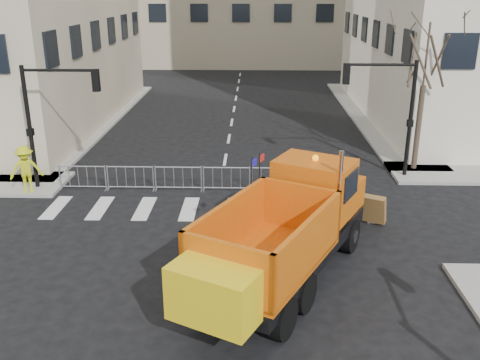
{
  "coord_description": "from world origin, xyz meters",
  "views": [
    {
      "loc": [
        1.48,
        -14.17,
        8.43
      ],
      "look_at": [
        1.02,
        2.5,
        2.35
      ],
      "focal_mm": 40.0,
      "sensor_mm": 36.0,
      "label": 1
    }
  ],
  "objects_px": {
    "cop_a": "(352,194)",
    "newspaper_box": "(317,181)",
    "plow_truck": "(285,230)",
    "worker": "(26,169)",
    "cop_b": "(351,192)",
    "cop_c": "(309,188)"
  },
  "relations": [
    {
      "from": "cop_a",
      "to": "newspaper_box",
      "type": "xyz_separation_m",
      "value": [
        -1.11,
        2.0,
        -0.21
      ]
    },
    {
      "from": "cop_a",
      "to": "newspaper_box",
      "type": "bearing_deg",
      "value": -72.58
    },
    {
      "from": "cop_a",
      "to": "plow_truck",
      "type": "bearing_deg",
      "value": 48.79
    },
    {
      "from": "plow_truck",
      "to": "worker",
      "type": "xyz_separation_m",
      "value": [
        -10.52,
        6.84,
        -0.58
      ]
    },
    {
      "from": "cop_a",
      "to": "worker",
      "type": "relative_size",
      "value": 0.9
    },
    {
      "from": "worker",
      "to": "cop_b",
      "type": "bearing_deg",
      "value": -31.73
    },
    {
      "from": "cop_b",
      "to": "cop_c",
      "type": "bearing_deg",
      "value": -8.3
    },
    {
      "from": "cop_b",
      "to": "cop_c",
      "type": "xyz_separation_m",
      "value": [
        -1.62,
        0.32,
        0.0
      ]
    },
    {
      "from": "cop_a",
      "to": "cop_b",
      "type": "relative_size",
      "value": 1.04
    },
    {
      "from": "plow_truck",
      "to": "newspaper_box",
      "type": "bearing_deg",
      "value": 13.37
    },
    {
      "from": "cop_a",
      "to": "cop_c",
      "type": "distance_m",
      "value": 1.73
    },
    {
      "from": "plow_truck",
      "to": "newspaper_box",
      "type": "relative_size",
      "value": 9.3
    },
    {
      "from": "plow_truck",
      "to": "cop_a",
      "type": "xyz_separation_m",
      "value": [
        2.86,
        5.04,
        -0.83
      ]
    },
    {
      "from": "plow_truck",
      "to": "cop_c",
      "type": "relative_size",
      "value": 5.81
    },
    {
      "from": "plow_truck",
      "to": "cop_b",
      "type": "xyz_separation_m",
      "value": [
        2.89,
        5.39,
        -0.87
      ]
    },
    {
      "from": "cop_c",
      "to": "newspaper_box",
      "type": "height_order",
      "value": "cop_c"
    },
    {
      "from": "cop_a",
      "to": "newspaper_box",
      "type": "distance_m",
      "value": 2.3
    },
    {
      "from": "cop_a",
      "to": "cop_b",
      "type": "xyz_separation_m",
      "value": [
        0.03,
        0.34,
        -0.04
      ]
    },
    {
      "from": "worker",
      "to": "cop_a",
      "type": "bearing_deg",
      "value": -33.19
    },
    {
      "from": "cop_c",
      "to": "newspaper_box",
      "type": "xyz_separation_m",
      "value": [
        0.48,
        1.34,
        -0.18
      ]
    },
    {
      "from": "plow_truck",
      "to": "worker",
      "type": "bearing_deg",
      "value": 84.22
    },
    {
      "from": "cop_a",
      "to": "worker",
      "type": "height_order",
      "value": "worker"
    }
  ]
}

